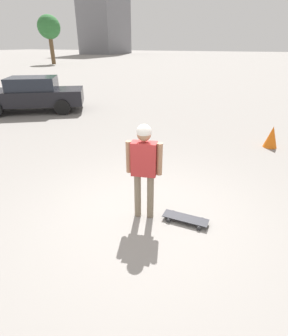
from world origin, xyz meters
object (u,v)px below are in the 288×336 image
person (144,161)px  car_parked_near (32,94)px  skateboard (185,218)px  traffic_cone (272,137)px

person → car_parked_near: bearing=132.8°
car_parked_near → person: bearing=112.5°
skateboard → traffic_cone: 4.73m
skateboard → traffic_cone: bearing=-106.1°
traffic_cone → car_parked_near: bearing=-4.9°
person → traffic_cone: person is taller
skateboard → traffic_cone: traffic_cone is taller
skateboard → car_parked_near: car_parked_near is taller
car_parked_near → traffic_cone: size_ratio=7.36×
person → traffic_cone: (-2.12, -4.62, -0.75)m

